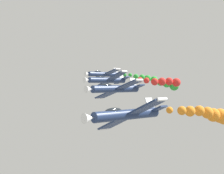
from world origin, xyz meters
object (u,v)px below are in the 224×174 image
at_px(airplane_lead, 126,114).
at_px(airplane_right_inner, 107,80).
at_px(airplane_left_inner, 115,89).
at_px(airplane_left_outer, 103,74).

distance_m(airplane_lead, airplane_right_inner, 29.94).
xyz_separation_m(airplane_left_inner, airplane_left_outer, (22.79, -17.52, 3.08)).
distance_m(airplane_right_inner, airplane_left_outer, 14.07).
bearing_deg(airplane_left_inner, airplane_left_outer, -37.55).
distance_m(airplane_left_inner, airplane_left_outer, 28.91).
bearing_deg(airplane_left_outer, airplane_right_inner, 141.63).
bearing_deg(airplane_left_inner, airplane_right_inner, -36.78).
relative_size(airplane_right_inner, airplane_left_outer, 1.00).
height_order(airplane_lead, airplane_left_outer, airplane_left_outer).
xyz_separation_m(airplane_left_inner, airplane_right_inner, (11.83, -8.84, 1.50)).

